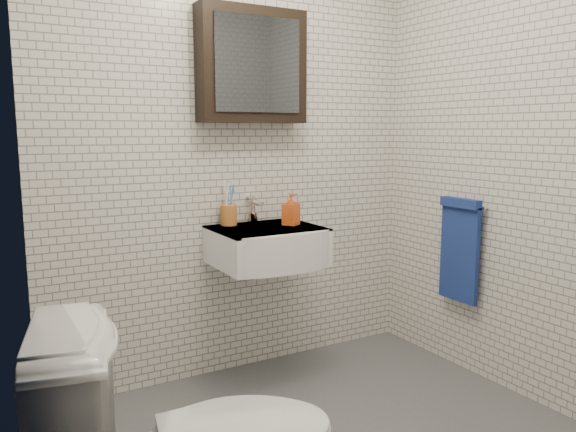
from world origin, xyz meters
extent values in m
cube|color=silver|center=(0.00, 1.00, 1.25)|extent=(2.20, 0.02, 2.50)
cube|color=silver|center=(-1.10, 0.00, 1.25)|extent=(0.02, 2.00, 2.50)
cube|color=silver|center=(1.10, 0.00, 1.25)|extent=(0.02, 2.00, 2.50)
cube|color=white|center=(0.05, 0.78, 0.75)|extent=(0.55, 0.45, 0.20)
cylinder|color=silver|center=(0.05, 0.80, 0.84)|extent=(0.31, 0.31, 0.02)
cylinder|color=silver|center=(0.05, 0.80, 0.85)|extent=(0.04, 0.04, 0.01)
cube|color=white|center=(0.05, 0.78, 0.84)|extent=(0.55, 0.45, 0.01)
cylinder|color=silver|center=(0.05, 0.94, 0.88)|extent=(0.06, 0.06, 0.06)
cylinder|color=silver|center=(0.05, 0.94, 0.94)|extent=(0.03, 0.03, 0.08)
cylinder|color=silver|center=(0.05, 0.88, 0.97)|extent=(0.02, 0.12, 0.02)
cube|color=silver|center=(0.05, 0.97, 0.99)|extent=(0.02, 0.09, 0.01)
cube|color=black|center=(0.05, 0.93, 1.70)|extent=(0.60, 0.14, 0.60)
cube|color=#3F444C|center=(0.05, 0.85, 1.70)|extent=(0.49, 0.01, 0.49)
cylinder|color=silver|center=(1.06, 0.35, 0.95)|extent=(0.02, 0.30, 0.02)
cylinder|color=silver|center=(1.08, 0.48, 0.95)|extent=(0.04, 0.02, 0.02)
cylinder|color=silver|center=(1.08, 0.22, 0.95)|extent=(0.04, 0.02, 0.02)
cube|color=navy|center=(1.05, 0.35, 0.68)|extent=(0.03, 0.26, 0.54)
cube|color=navy|center=(1.04, 0.35, 0.96)|extent=(0.05, 0.26, 0.05)
cylinder|color=#B66C2D|center=(-0.09, 0.94, 0.91)|extent=(0.12, 0.12, 0.11)
cylinder|color=white|center=(-0.11, 0.93, 0.98)|extent=(0.02, 0.03, 0.21)
cylinder|color=#4678E0|center=(-0.08, 0.93, 0.97)|extent=(0.02, 0.02, 0.19)
cylinder|color=white|center=(-0.10, 0.96, 0.98)|extent=(0.03, 0.04, 0.22)
cylinder|color=#4678E0|center=(-0.07, 0.95, 0.97)|extent=(0.03, 0.04, 0.20)
imported|color=orange|center=(0.20, 0.77, 0.94)|extent=(0.11, 0.11, 0.17)
camera|label=1|loc=(-1.31, -1.83, 1.36)|focal=35.00mm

